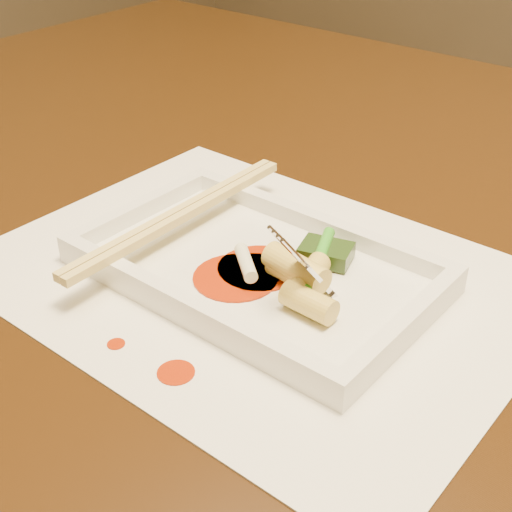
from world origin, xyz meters
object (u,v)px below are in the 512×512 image
Objects in this scene: table at (346,283)px; plate_base at (256,272)px; placemat at (256,277)px; fork at (356,198)px; chopstick_a at (176,213)px.

plate_base is at bearing -82.73° from table.
placemat is 1.54× the size of plate_base.
fork is (0.07, 0.02, 0.08)m from placemat.
fork is at bearing 6.75° from chopstick_a.
table is 0.25m from fork.
placemat is at bearing -82.73° from table.
table is at bearing 121.57° from fork.
fork reaches higher than plate_base.
fork is (0.15, 0.02, 0.06)m from chopstick_a.
placemat is at bearing 0.00° from chopstick_a.
placemat is at bearing -165.58° from fork.
plate_base is at bearing 0.00° from chopstick_a.
placemat is (0.02, -0.17, 0.10)m from table.
placemat is 0.00m from plate_base.
placemat is 0.09m from chopstick_a.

